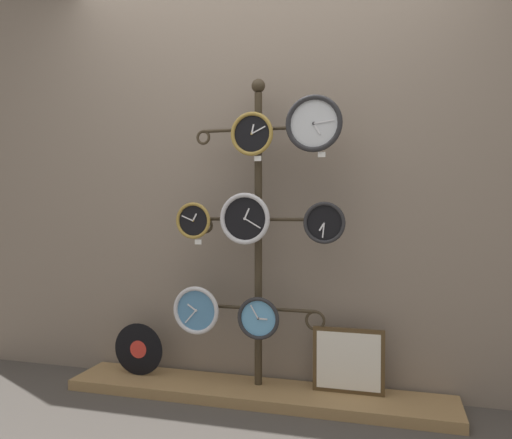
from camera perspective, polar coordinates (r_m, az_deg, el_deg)
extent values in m
plane|color=#47423D|center=(2.69, -2.21, -22.35)|extent=(12.00, 12.00, 0.00)
cube|color=gray|center=(3.02, 1.07, 7.47)|extent=(4.40, 0.04, 2.80)
cube|color=#9E7A4C|center=(2.99, -0.05, -19.20)|extent=(2.20, 0.36, 0.06)
cylinder|color=#382D1E|center=(3.05, 0.26, -19.17)|extent=(0.35, 0.35, 0.02)
cylinder|color=#382D1E|center=(2.86, 0.27, -2.72)|extent=(0.04, 0.04, 1.71)
sphere|color=#382D1E|center=(2.93, 0.27, 15.03)|extent=(0.08, 0.08, 0.08)
cylinder|color=#382D1E|center=(2.93, -2.95, 10.15)|extent=(0.34, 0.02, 0.02)
torus|color=#382D1E|center=(2.98, -6.04, 9.31)|extent=(0.09, 0.02, 0.09)
cylinder|color=#382D1E|center=(2.84, 3.58, 10.41)|extent=(0.34, 0.02, 0.02)
torus|color=#382D1E|center=(2.81, 6.98, 9.78)|extent=(0.09, 0.02, 0.09)
cylinder|color=#382D1E|center=(2.90, -2.83, 0.05)|extent=(0.32, 0.02, 0.02)
torus|color=#382D1E|center=(2.95, -5.82, -0.69)|extent=(0.09, 0.02, 0.09)
cylinder|color=#382D1E|center=(2.81, 3.46, 0.00)|extent=(0.32, 0.02, 0.02)
torus|color=#382D1E|center=(2.79, 6.72, -0.83)|extent=(0.09, 0.02, 0.09)
cylinder|color=#382D1E|center=(2.96, -2.86, -9.94)|extent=(0.33, 0.02, 0.02)
torus|color=#382D1E|center=(3.02, -5.88, -10.66)|extent=(0.12, 0.02, 0.12)
cylinder|color=#382D1E|center=(2.87, 3.49, -10.29)|extent=(0.33, 0.02, 0.02)
torus|color=#382D1E|center=(2.86, 6.79, -11.39)|extent=(0.12, 0.02, 0.12)
cylinder|color=black|center=(2.81, -0.41, 9.73)|extent=(0.22, 0.02, 0.22)
torus|color=#A58438|center=(2.80, -0.49, 9.77)|extent=(0.24, 0.02, 0.24)
cylinder|color=#A58438|center=(2.80, -0.49, 9.77)|extent=(0.01, 0.01, 0.01)
cube|color=silver|center=(2.80, -0.38, 10.31)|extent=(0.02, 0.00, 0.05)
cube|color=silver|center=(2.79, 0.28, 10.19)|extent=(0.08, 0.00, 0.04)
cylinder|color=silver|center=(2.72, 6.67, 10.81)|extent=(0.28, 0.02, 0.28)
torus|color=#262628|center=(2.70, 6.62, 10.86)|extent=(0.31, 0.03, 0.31)
cylinder|color=#262628|center=(2.71, 6.62, 10.86)|extent=(0.02, 0.01, 0.02)
cube|color=silver|center=(2.70, 6.98, 10.27)|extent=(0.04, 0.00, 0.06)
cube|color=silver|center=(2.70, 7.76, 11.03)|extent=(0.11, 0.00, 0.02)
cylinder|color=black|center=(2.88, -7.09, -0.12)|extent=(0.19, 0.02, 0.19)
torus|color=#A58438|center=(2.87, -7.21, -0.13)|extent=(0.21, 0.02, 0.21)
cylinder|color=#A58438|center=(2.87, -7.21, -0.13)|extent=(0.01, 0.01, 0.01)
cube|color=silver|center=(2.86, -7.02, 0.27)|extent=(0.03, 0.00, 0.04)
cube|color=silver|center=(2.88, -7.86, 0.15)|extent=(0.07, 0.00, 0.03)
cylinder|color=black|center=(2.77, -1.21, 0.10)|extent=(0.26, 0.02, 0.26)
torus|color=silver|center=(2.75, -1.31, 0.09)|extent=(0.29, 0.03, 0.29)
cylinder|color=silver|center=(2.75, -1.30, 0.09)|extent=(0.02, 0.01, 0.02)
cube|color=silver|center=(2.75, -1.05, 0.69)|extent=(0.03, 0.00, 0.06)
cube|color=silver|center=(2.74, -0.43, -0.45)|extent=(0.09, 0.00, 0.06)
cylinder|color=black|center=(2.70, 7.84, -0.37)|extent=(0.21, 0.02, 0.21)
torus|color=#262628|center=(2.69, 7.80, -0.38)|extent=(0.23, 0.02, 0.23)
cylinder|color=#262628|center=(2.69, 7.80, -0.38)|extent=(0.01, 0.01, 0.01)
cube|color=silver|center=(2.69, 7.53, -0.83)|extent=(0.03, 0.00, 0.05)
cube|color=silver|center=(2.69, 7.70, -1.24)|extent=(0.02, 0.00, 0.08)
cylinder|color=#4C84B2|center=(2.94, -6.77, -10.23)|extent=(0.25, 0.02, 0.25)
torus|color=silver|center=(2.93, -6.89, -10.29)|extent=(0.28, 0.03, 0.28)
cylinder|color=silver|center=(2.93, -6.88, -10.28)|extent=(0.02, 0.01, 0.02)
cube|color=silver|center=(2.93, -7.36, -9.93)|extent=(0.06, 0.00, 0.04)
cube|color=silver|center=(2.95, -7.50, -10.95)|extent=(0.07, 0.00, 0.08)
cylinder|color=#60A8DB|center=(2.82, 0.33, -11.18)|extent=(0.22, 0.02, 0.22)
torus|color=#262628|center=(2.80, 0.25, -11.25)|extent=(0.24, 0.02, 0.24)
cylinder|color=#262628|center=(2.80, 0.25, -11.25)|extent=(0.01, 0.01, 0.01)
cube|color=silver|center=(2.80, 0.77, -11.30)|extent=(0.05, 0.00, 0.01)
cube|color=silver|center=(2.80, -0.19, -10.50)|extent=(0.05, 0.00, 0.08)
cylinder|color=black|center=(3.21, -13.28, -14.23)|extent=(0.32, 0.01, 0.32)
cylinder|color=red|center=(3.20, -13.32, -14.25)|extent=(0.11, 0.00, 0.11)
cube|color=#4C381E|center=(2.89, 10.51, -15.59)|extent=(0.39, 0.02, 0.36)
cube|color=white|center=(2.88, 10.49, -15.65)|extent=(0.35, 0.00, 0.31)
cube|color=white|center=(2.78, 0.20, 6.98)|extent=(0.04, 0.00, 0.03)
cube|color=white|center=(2.68, 7.51, 7.38)|extent=(0.04, 0.00, 0.03)
cube|color=white|center=(2.87, -6.63, -2.56)|extent=(0.04, 0.00, 0.03)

